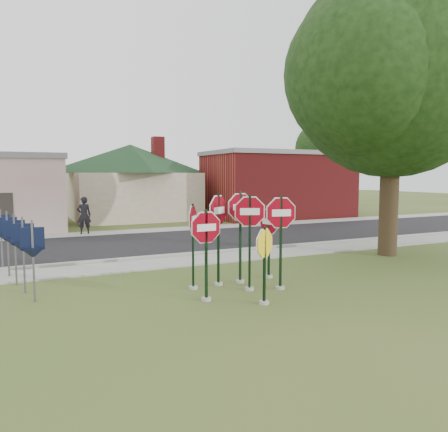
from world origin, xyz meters
name	(u,v)px	position (x,y,z in m)	size (l,w,h in m)	color
ground	(266,303)	(0.00, 0.00, 0.00)	(120.00, 120.00, 0.00)	#37521F
sidewalk_near	(186,261)	(0.00, 5.50, 0.03)	(60.00, 1.60, 0.06)	gray
road	(151,243)	(0.00, 10.00, 0.02)	(60.00, 7.00, 0.04)	black
sidewalk_far	(129,232)	(0.00, 14.30, 0.03)	(60.00, 1.60, 0.06)	gray
curb	(176,255)	(0.00, 6.50, 0.07)	(60.00, 0.20, 0.14)	gray
stop_sign_center	(250,228)	(0.22, 1.21, 1.68)	(1.03, 0.47, 2.67)	#A39F98
stop_sign_yellow	(264,257)	(-0.06, -0.04, 1.13)	(0.88, 0.50, 1.96)	#A39F98
stop_sign_left	(206,243)	(-1.20, 0.82, 1.43)	(1.08, 0.24, 2.35)	#A39F98
stop_sign_right	(281,228)	(1.03, 0.96, 1.67)	(1.14, 0.24, 2.65)	#A39F98
stop_sign_back_right	(240,223)	(0.37, 2.04, 1.70)	(1.09, 0.24, 2.72)	#A39F98
stop_sign_back_left	(218,225)	(-0.31, 2.05, 1.70)	(0.99, 0.66, 2.69)	#A39F98
stop_sign_far_right	(269,233)	(1.43, 2.23, 1.34)	(0.26, 1.03, 2.22)	#A39F98
stop_sign_far_left	(193,235)	(-1.09, 1.97, 1.46)	(0.58, 0.83, 2.41)	#A39F98
route_sign_row	(15,242)	(-5.40, 4.50, 1.22)	(1.43, 4.63, 2.00)	#59595E
building_house	(131,167)	(2.00, 22.00, 3.65)	(11.60, 11.60, 6.20)	beige
building_brick	(278,184)	(12.00, 18.50, 2.40)	(10.20, 6.20, 4.75)	maroon
oak_tree	(393,73)	(7.50, 3.50, 6.85)	(11.38, 10.78, 10.74)	black
bg_tree_right	(324,149)	(22.00, 26.00, 5.58)	(5.60, 5.60, 8.40)	black
pedestrian	(84,215)	(-2.26, 14.29, 1.01)	(0.70, 0.46, 1.91)	black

